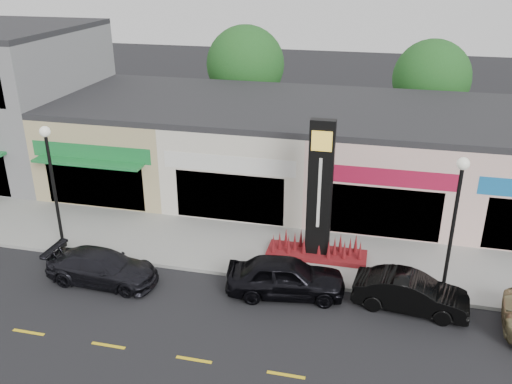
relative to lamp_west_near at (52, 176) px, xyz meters
The scene contains 14 objects.
ground 9.07m from the lamp_west_near, 17.35° to the right, with size 120.00×120.00×0.00m, color black.
sidewalk 8.89m from the lamp_west_near, 13.02° to the left, with size 52.00×4.30×0.15m, color gray.
curb 8.70m from the lamp_west_near, ahead, with size 52.00×0.20×0.15m, color gray.
shop_beige 9.04m from the lamp_west_near, 93.19° to the left, with size 7.00×10.85×4.80m.
shop_cream 11.13m from the lamp_west_near, 54.08° to the left, with size 7.00×10.01×4.80m.
shop_pink_w 16.25m from the lamp_west_near, 33.61° to the left, with size 7.00×10.01×4.80m.
tree_rear_west 17.55m from the lamp_west_near, 76.76° to the left, with size 5.20×5.20×7.83m.
tree_rear_mid 23.39m from the lamp_west_near, 46.74° to the left, with size 4.80×4.80×7.29m.
lamp_west_near is the anchor object (origin of this frame).
lamp_east_near 16.00m from the lamp_west_near, ahead, with size 0.44×0.44×5.47m.
pylon_sign 11.19m from the lamp_west_near, ahead, with size 4.20×1.30×6.00m.
car_dark_sedan 4.57m from the lamp_west_near, 33.50° to the right, with size 4.46×1.81×1.30m, color black.
car_black_sedan 10.60m from the lamp_west_near, ahead, with size 4.48×1.80×1.53m, color black.
car_black_conv 15.07m from the lamp_west_near, ahead, with size 4.10×1.43×1.35m, color black.
Camera 1 is at (5.10, -15.93, 11.87)m, focal length 38.00 mm.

